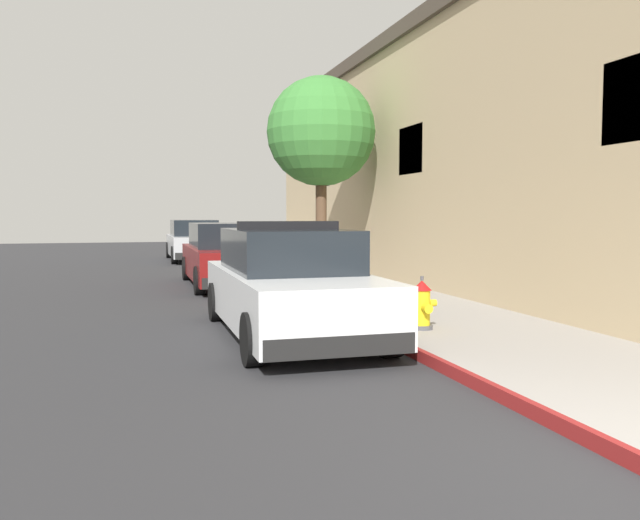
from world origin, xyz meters
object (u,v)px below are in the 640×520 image
object	(u,v)px
parked_car_silver_ahead	(227,256)
parked_car_dark_far	(194,241)
fire_hydrant	(422,305)
street_tree	(321,132)
police_cruiser	(290,285)

from	to	relation	value
parked_car_silver_ahead	parked_car_dark_far	world-z (taller)	same
parked_car_dark_far	fire_hydrant	xyz separation A→B (m)	(1.66, -17.07, -0.25)
parked_car_silver_ahead	fire_hydrant	size ratio (longest dim) A/B	6.37
parked_car_dark_far	street_tree	size ratio (longest dim) A/B	0.95
parked_car_dark_far	fire_hydrant	world-z (taller)	parked_car_dark_far
parked_car_silver_ahead	street_tree	distance (m)	3.90
parked_car_dark_far	fire_hydrant	bearing A→B (deg)	-84.43
fire_hydrant	parked_car_silver_ahead	bearing A→B (deg)	102.33
police_cruiser	street_tree	distance (m)	7.75
parked_car_silver_ahead	fire_hydrant	world-z (taller)	parked_car_silver_ahead
fire_hydrant	street_tree	size ratio (longest dim) A/B	0.15
parked_car_silver_ahead	parked_car_dark_far	size ratio (longest dim) A/B	1.00
parked_car_dark_far	police_cruiser	bearing A→B (deg)	-90.36
parked_car_silver_ahead	street_tree	world-z (taller)	street_tree
street_tree	fire_hydrant	bearing A→B (deg)	-95.04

